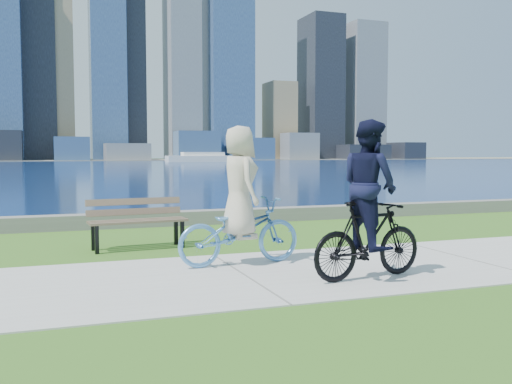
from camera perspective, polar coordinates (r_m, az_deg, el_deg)
ground at (r=8.52m, az=-1.15°, el=-8.43°), size 320.00×320.00×0.00m
concrete_path at (r=8.52m, az=-1.15°, el=-8.36°), size 80.00×3.50×0.02m
seawall at (r=14.43m, az=-8.99°, el=-2.65°), size 90.00×0.50×0.35m
bay_water at (r=79.96m, az=-17.76°, el=2.50°), size 320.00×131.00×0.01m
far_shore at (r=137.93m, az=-18.57°, el=3.06°), size 320.00×30.00×0.12m
city_skyline at (r=138.93m, az=-19.01°, el=12.88°), size 175.70×22.48×76.00m
ferry_far at (r=108.42m, az=-5.34°, el=3.42°), size 13.75×3.93×1.87m
park_bench at (r=11.09m, az=-11.83°, el=-2.58°), size 1.88×0.79×0.95m
cyclist_woman at (r=9.17m, az=-1.66°, el=-2.15°), size 0.89×2.12×2.24m
cyclist_man at (r=8.29m, az=11.21°, el=-2.02°), size 0.81×1.93×2.27m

